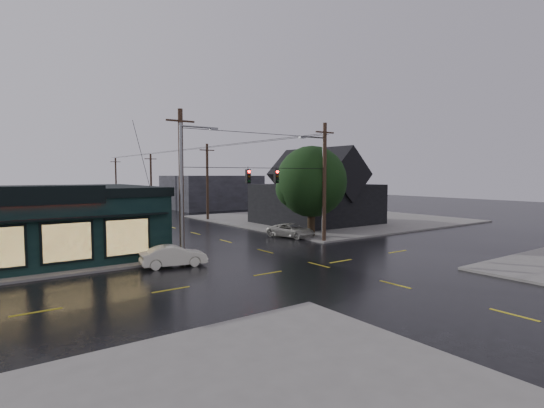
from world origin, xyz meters
TOP-DOWN VIEW (x-y plane):
  - ground_plane at (0.00, 0.00)m, footprint 160.00×160.00m
  - sidewalk_ne at (20.00, 20.00)m, footprint 28.00×28.00m
  - pizza_shop at (-15.00, 12.94)m, footprint 16.30×12.34m
  - ne_building at (15.00, 17.00)m, footprint 12.60×11.60m
  - corner_tree at (7.71, 9.55)m, footprint 6.58×6.58m
  - utility_pole_nw at (-6.50, 6.50)m, footprint 2.00×0.32m
  - utility_pole_ne at (6.50, 6.50)m, footprint 2.00×0.32m
  - utility_pole_far_a at (6.50, 28.00)m, footprint 2.00×0.32m
  - utility_pole_far_b at (6.50, 48.00)m, footprint 2.00×0.32m
  - utility_pole_far_c at (6.50, 68.00)m, footprint 2.00×0.32m
  - span_signal_assembly at (0.10, 6.50)m, footprint 13.00×0.48m
  - streetlight_nw at (-6.80, 5.80)m, footprint 5.40×0.30m
  - streetlight_ne at (7.00, 7.20)m, footprint 5.40×0.30m
  - bg_building_west at (-14.00, 40.00)m, footprint 12.00×10.00m
  - bg_building_east at (16.00, 45.00)m, footprint 14.00×12.00m
  - sedan_cream at (-7.75, 5.00)m, footprint 4.28×2.13m
  - suv_silver at (6.00, 10.41)m, footprint 3.32×4.98m

SIDE VIEW (x-z plane):
  - ground_plane at x=0.00m, z-range 0.00..0.00m
  - utility_pole_nw at x=-6.50m, z-range -5.08..5.08m
  - utility_pole_ne at x=6.50m, z-range -5.08..5.08m
  - utility_pole_far_a at x=6.50m, z-range -4.83..4.83m
  - utility_pole_far_b at x=6.50m, z-range -4.58..4.58m
  - utility_pole_far_c at x=6.50m, z-range -4.58..4.58m
  - streetlight_nw at x=-6.80m, z-range -4.58..4.58m
  - streetlight_ne at x=7.00m, z-range -4.58..4.58m
  - sidewalk_ne at x=20.00m, z-range 0.00..0.15m
  - suv_silver at x=6.00m, z-range 0.00..1.27m
  - sedan_cream at x=-7.75m, z-range 0.00..1.35m
  - bg_building_west at x=-14.00m, z-range 0.00..4.40m
  - pizza_shop at x=-15.00m, z-range 0.11..5.01m
  - bg_building_east at x=16.00m, z-range 0.00..5.60m
  - ne_building at x=15.00m, z-range 0.09..8.85m
  - corner_tree at x=7.71m, z-range 0.99..9.29m
  - span_signal_assembly at x=0.10m, z-range 5.08..6.31m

